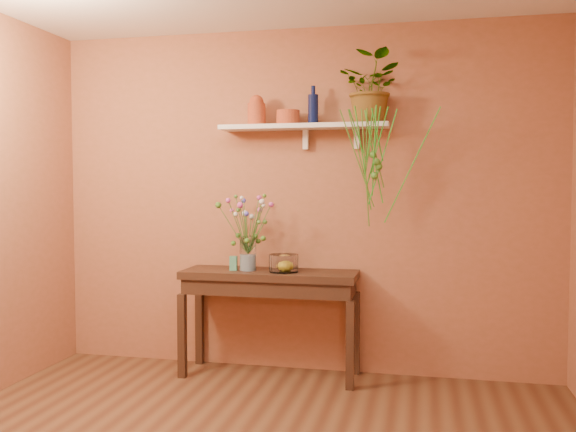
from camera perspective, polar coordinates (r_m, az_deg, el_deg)
room at (r=2.93m, az=-6.56°, el=0.40°), size 4.04×4.04×2.70m
sideboard at (r=4.74m, az=-1.71°, el=-6.53°), size 1.34×0.43×0.82m
wall_shelf at (r=4.75m, az=1.58°, el=8.24°), size 1.30×0.24×0.19m
terracotta_jug at (r=4.82m, az=-2.94°, el=9.75°), size 0.17×0.17×0.23m
terracotta_pot at (r=4.76m, az=0.01°, el=9.15°), size 0.18×0.18×0.11m
blue_bottle at (r=4.75m, az=2.36°, el=9.94°), size 0.10×0.10×0.29m
spider_plant at (r=4.71m, az=7.88°, el=11.69°), size 0.57×0.54×0.51m
plant_fronds at (r=4.49m, az=8.03°, el=5.35°), size 0.71×0.40×0.85m
glass_vase at (r=4.73m, az=-3.75°, el=-3.73°), size 0.13×0.13×0.26m
bouquet at (r=4.71m, az=-3.79°, el=-0.18°), size 0.47×0.32×0.46m
glass_bowl at (r=4.65m, az=-0.41°, el=-4.47°), size 0.22×0.22×0.13m
lemon at (r=4.66m, az=-0.30°, el=-4.63°), size 0.08×0.08×0.08m
carton at (r=4.75m, az=-5.09°, el=-4.40°), size 0.06×0.05×0.11m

